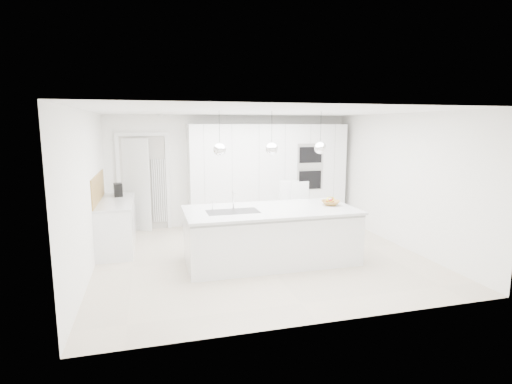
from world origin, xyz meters
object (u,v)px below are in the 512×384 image
object	(u,v)px
island_base	(271,237)
bar_stool_left	(292,212)
bar_stool_right	(302,214)
fruit_bowl	(331,203)
espresso_machine	(118,190)

from	to	relation	value
island_base	bar_stool_left	world-z (taller)	bar_stool_left
island_base	bar_stool_left	size ratio (longest dim) A/B	2.35
bar_stool_left	island_base	bearing A→B (deg)	-115.68
bar_stool_left	bar_stool_right	distance (m)	0.22
fruit_bowl	bar_stool_right	distance (m)	0.89
espresso_machine	bar_stool_right	xyz separation A→B (m)	(3.43, -1.09, -0.44)
island_base	bar_stool_left	bearing A→B (deg)	53.89
island_base	fruit_bowl	world-z (taller)	fruit_bowl
espresso_machine	bar_stool_right	bearing A→B (deg)	-25.33
espresso_machine	island_base	bearing A→B (deg)	-45.48
island_base	bar_stool_right	xyz separation A→B (m)	(0.90, 0.87, 0.16)
fruit_bowl	island_base	bearing A→B (deg)	-176.25
fruit_bowl	bar_stool_right	xyz separation A→B (m)	(-0.20, 0.80, -0.35)
fruit_bowl	bar_stool_left	distance (m)	1.06
espresso_machine	bar_stool_left	xyz separation A→B (m)	(3.26, -0.97, -0.43)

